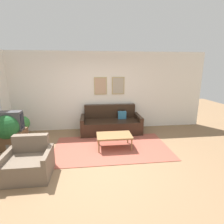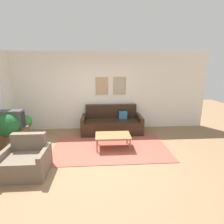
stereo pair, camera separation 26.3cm
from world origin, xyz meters
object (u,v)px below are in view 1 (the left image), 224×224
Objects in this scene: coffee_table at (114,136)px; potted_plant_tall at (7,128)px; armchair at (29,163)px; couch at (111,123)px; tv at (10,121)px.

potted_plant_tall is (-2.79, 0.16, 0.29)m from coffee_table.
coffee_table is 1.06× the size of armchair.
armchair reaches higher than coffee_table.
tv reaches higher than couch.
coffee_table is at bearing 18.04° from armchair.
couch reaches higher than coffee_table.
tv is (-2.80, -0.95, 0.48)m from couch.
couch is 2.06× the size of potted_plant_tall.
tv reaches higher than coffee_table.
couch is 3.06m from potted_plant_tall.
potted_plant_tall is (-2.84, -1.10, 0.33)m from couch.
potted_plant_tall reaches higher than coffee_table.
tv is 1.69m from armchair.
potted_plant_tall is (-0.89, 1.21, 0.37)m from armchair.
coffee_table is at bearing -3.30° from potted_plant_tall.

